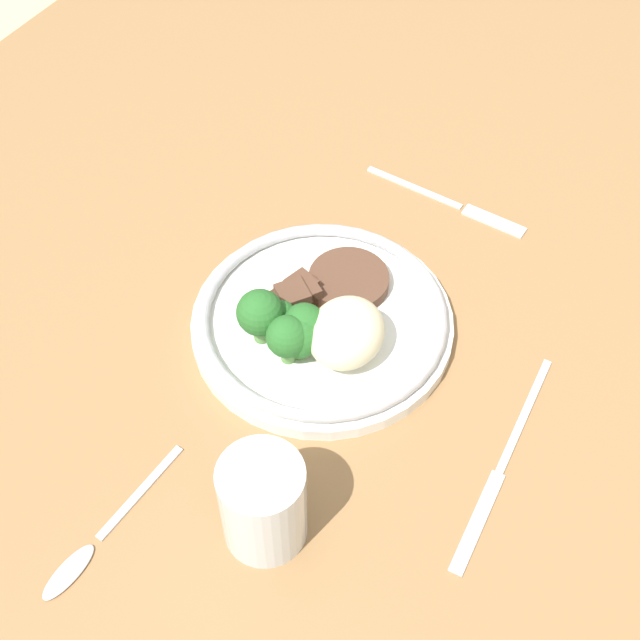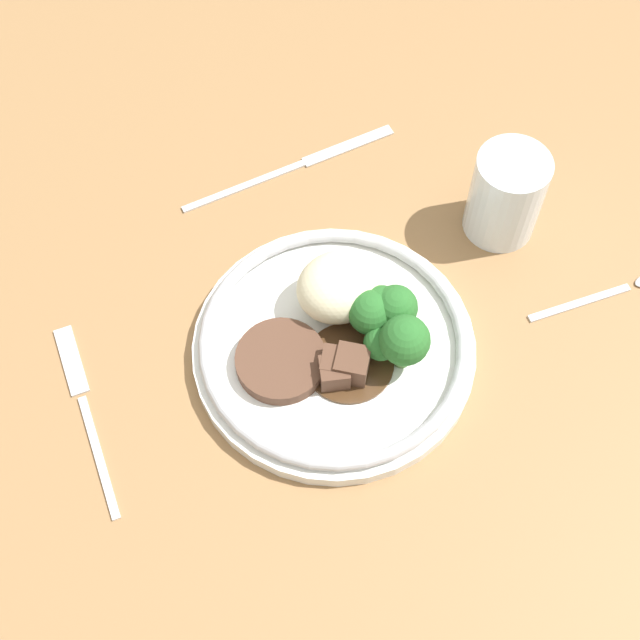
# 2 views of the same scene
# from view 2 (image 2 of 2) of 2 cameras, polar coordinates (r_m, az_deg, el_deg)

# --- Properties ---
(ground_plane) EXTENTS (8.00, 8.00, 0.00)m
(ground_plane) POSITION_cam_2_polar(r_m,az_deg,el_deg) (0.82, -2.90, -3.34)
(ground_plane) COLOR tan
(dining_table) EXTENTS (1.47, 1.23, 0.04)m
(dining_table) POSITION_cam_2_polar(r_m,az_deg,el_deg) (0.81, -2.96, -2.74)
(dining_table) COLOR olive
(dining_table) RESTS_ON ground
(plate) EXTENTS (0.25, 0.25, 0.07)m
(plate) POSITION_cam_2_polar(r_m,az_deg,el_deg) (0.77, 1.31, -1.06)
(plate) COLOR white
(plate) RESTS_ON dining_table
(juice_glass) EXTENTS (0.07, 0.07, 0.09)m
(juice_glass) POSITION_cam_2_polar(r_m,az_deg,el_deg) (0.85, 11.76, 7.63)
(juice_glass) COLOR #F4AD19
(juice_glass) RESTS_ON dining_table
(fork) EXTENTS (0.02, 0.19, 0.00)m
(fork) POSITION_cam_2_polar(r_m,az_deg,el_deg) (0.79, -14.96, -4.94)
(fork) COLOR silver
(fork) RESTS_ON dining_table
(knife) EXTENTS (0.23, 0.02, 0.00)m
(knife) POSITION_cam_2_polar(r_m,az_deg,el_deg) (0.90, -1.41, 9.87)
(knife) COLOR silver
(knife) RESTS_ON dining_table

